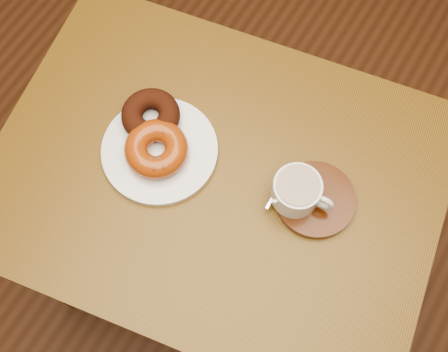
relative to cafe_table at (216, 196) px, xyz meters
The scene contains 8 objects.
ground 0.71m from the cafe_table, 73.39° to the left, with size 6.00×6.00×0.00m, color #4E2C18.
cafe_table is the anchor object (origin of this frame).
donut_plate 0.18m from the cafe_table, behind, with size 0.23×0.23×0.01m, color silver.
donut_cinnamon 0.24m from the cafe_table, behind, with size 0.12×0.12×0.04m, color #34140A.
donut_caramel 0.21m from the cafe_table, 167.39° to the right, with size 0.16×0.16×0.05m.
saucer 0.24m from the cafe_table, 15.77° to the left, with size 0.15×0.15×0.02m, color #3D1A08.
coffee_cup 0.24m from the cafe_table, 13.07° to the left, with size 0.12×0.09×0.06m.
teaspoon 0.20m from the cafe_table, 26.24° to the left, with size 0.02×0.10×0.01m.
Camera 1 is at (0.18, -0.48, 1.86)m, focal length 45.00 mm.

